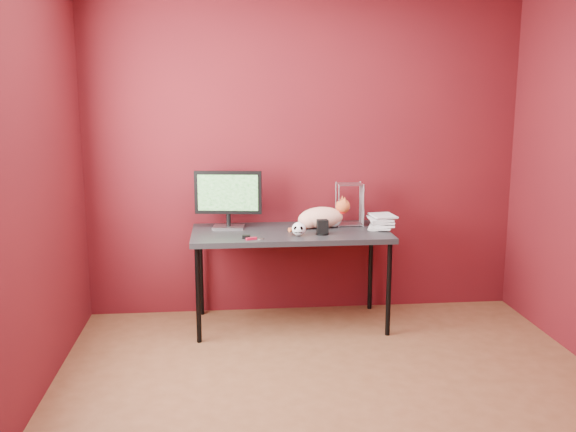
{
  "coord_description": "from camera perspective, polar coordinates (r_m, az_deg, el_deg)",
  "views": [
    {
      "loc": [
        -0.65,
        -3.38,
        1.8
      ],
      "look_at": [
        -0.19,
        1.15,
        0.91
      ],
      "focal_mm": 40.0,
      "sensor_mm": 36.0,
      "label": 1
    }
  ],
  "objects": [
    {
      "name": "monitor",
      "position": [
        4.96,
        -5.34,
        1.74
      ],
      "size": [
        0.52,
        0.2,
        0.45
      ],
      "rotation": [
        0.0,
        0.0,
        -0.14
      ],
      "color": "#ABABB0",
      "rests_on": "desk"
    },
    {
      "name": "desk",
      "position": [
        4.9,
        0.23,
        -1.91
      ],
      "size": [
        1.5,
        0.7,
        0.75
      ],
      "color": "black",
      "rests_on": "ground"
    },
    {
      "name": "washer",
      "position": [
        4.63,
        -2.46,
        -2.04
      ],
      "size": [
        0.05,
        0.05,
        0.0
      ],
      "primitive_type": "cylinder",
      "color": "#ABABB0",
      "rests_on": "desk"
    },
    {
      "name": "wire_rack",
      "position": [
        5.1,
        5.49,
        1.06
      ],
      "size": [
        0.21,
        0.17,
        0.34
      ],
      "rotation": [
        0.0,
        0.0,
        -0.03
      ],
      "color": "#ABABB0",
      "rests_on": "desk"
    },
    {
      "name": "speaker",
      "position": [
        4.77,
        3.09,
        -1.04
      ],
      "size": [
        0.1,
        0.1,
        0.11
      ],
      "rotation": [
        0.0,
        0.0,
        0.04
      ],
      "color": "black",
      "rests_on": "desk"
    },
    {
      "name": "cat",
      "position": [
        5.0,
        3.01,
        -0.1
      ],
      "size": [
        0.5,
        0.25,
        0.24
      ],
      "rotation": [
        0.0,
        0.0,
        0.13
      ],
      "color": "orange",
      "rests_on": "desk"
    },
    {
      "name": "pocket_knife",
      "position": [
        4.61,
        -3.27,
        -2.02
      ],
      "size": [
        0.08,
        0.05,
        0.02
      ],
      "primitive_type": "cube",
      "rotation": [
        0.0,
        0.0,
        0.39
      ],
      "color": "#B00D29",
      "rests_on": "desk"
    },
    {
      "name": "skull_mug",
      "position": [
        4.72,
        0.97,
        -1.15
      ],
      "size": [
        0.1,
        0.11,
        0.1
      ],
      "rotation": [
        0.0,
        0.0,
        -0.2
      ],
      "color": "white",
      "rests_on": "desk"
    },
    {
      "name": "black_gadget",
      "position": [
        4.65,
        -3.73,
        -1.87
      ],
      "size": [
        0.06,
        0.04,
        0.03
      ],
      "primitive_type": "cube",
      "rotation": [
        0.0,
        0.0,
        -0.17
      ],
      "color": "black",
      "rests_on": "desk"
    },
    {
      "name": "book_stack",
      "position": [
        4.96,
        7.47,
        5.6
      ],
      "size": [
        0.24,
        0.28,
        1.17
      ],
      "rotation": [
        0.0,
        0.0,
        -0.12
      ],
      "color": "beige",
      "rests_on": "desk"
    },
    {
      "name": "room",
      "position": [
        3.46,
        5.08,
        5.15
      ],
      "size": [
        3.52,
        3.52,
        2.61
      ],
      "color": "brown",
      "rests_on": "ground"
    }
  ]
}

